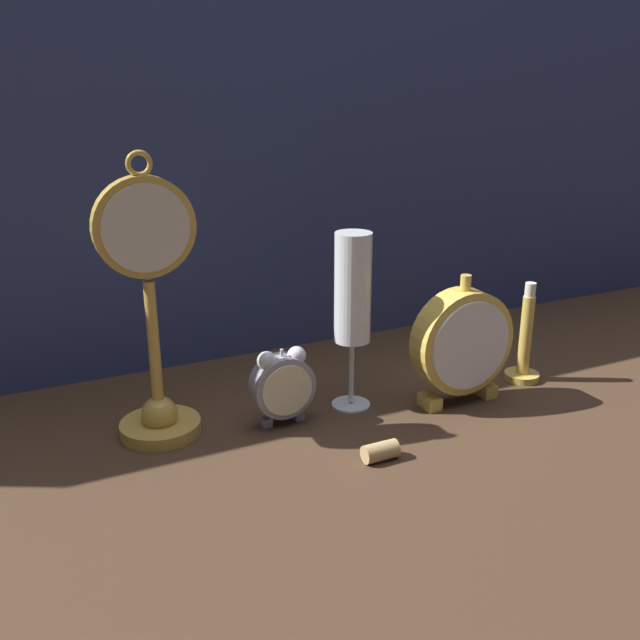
# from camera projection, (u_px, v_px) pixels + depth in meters

# --- Properties ---
(ground_plane) EXTENTS (4.00, 4.00, 0.00)m
(ground_plane) POSITION_uv_depth(u_px,v_px,m) (348.00, 440.00, 0.87)
(ground_plane) COLOR #422D1E
(fabric_backdrop_drape) EXTENTS (1.75, 0.01, 0.59)m
(fabric_backdrop_drape) POSITION_uv_depth(u_px,v_px,m) (248.00, 166.00, 1.05)
(fabric_backdrop_drape) COLOR navy
(fabric_backdrop_drape) RESTS_ON ground_plane
(pocket_watch_on_stand) EXTENTS (0.12, 0.10, 0.35)m
(pocket_watch_on_stand) POSITION_uv_depth(u_px,v_px,m) (152.00, 323.00, 0.84)
(pocket_watch_on_stand) COLOR gold
(pocket_watch_on_stand) RESTS_ON ground_plane
(alarm_clock_twin_bell) EXTENTS (0.08, 0.03, 0.10)m
(alarm_clock_twin_bell) POSITION_uv_depth(u_px,v_px,m) (282.00, 383.00, 0.89)
(alarm_clock_twin_bell) COLOR gray
(alarm_clock_twin_bell) RESTS_ON ground_plane
(mantel_clock_silver) EXTENTS (0.14, 0.04, 0.18)m
(mantel_clock_silver) POSITION_uv_depth(u_px,v_px,m) (462.00, 342.00, 0.94)
(mantel_clock_silver) COLOR gold
(mantel_clock_silver) RESTS_ON ground_plane
(champagne_flute) EXTENTS (0.05, 0.05, 0.24)m
(champagne_flute) POSITION_uv_depth(u_px,v_px,m) (353.00, 298.00, 0.91)
(champagne_flute) COLOR silver
(champagne_flute) RESTS_ON ground_plane
(brass_candlestick) EXTENTS (0.05, 0.05, 0.15)m
(brass_candlestick) POSITION_uv_depth(u_px,v_px,m) (524.00, 348.00, 1.03)
(brass_candlestick) COLOR gold
(brass_candlestick) RESTS_ON ground_plane
(wine_cork) EXTENTS (0.04, 0.02, 0.02)m
(wine_cork) POSITION_uv_depth(u_px,v_px,m) (380.00, 451.00, 0.82)
(wine_cork) COLOR tan
(wine_cork) RESTS_ON ground_plane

